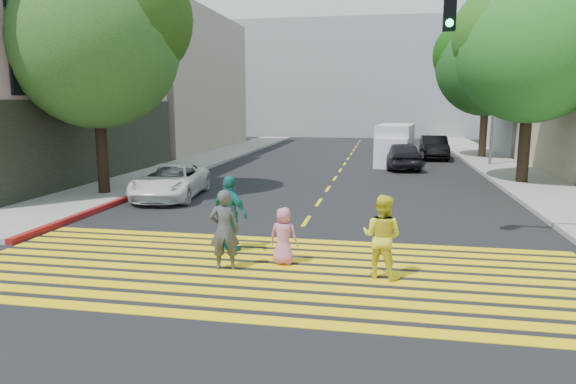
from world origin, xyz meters
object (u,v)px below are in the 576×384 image
(white_van, at_px, (395,146))
(dark_car_near, at_px, (401,155))
(dark_car_parked, at_px, (434,147))
(silver_car, at_px, (396,140))
(pedestrian_child, at_px, (284,236))
(tree_right_near, at_px, (535,41))
(pedestrian_woman, at_px, (382,237))
(pedestrian_extra, at_px, (230,214))
(tree_right_far, at_px, (490,59))
(pedestrian_man, at_px, (224,230))
(tree_left, at_px, (98,35))
(white_sedan, at_px, (171,181))

(white_van, bearing_deg, dark_car_near, -73.00)
(dark_car_near, distance_m, dark_car_parked, 5.91)
(silver_car, bearing_deg, pedestrian_child, 75.76)
(tree_right_near, distance_m, white_van, 9.78)
(pedestrian_woman, xyz_separation_m, white_van, (0.59, 19.76, 0.23))
(pedestrian_child, bearing_deg, silver_car, -88.66)
(tree_right_near, bearing_deg, pedestrian_extra, -128.41)
(silver_car, bearing_deg, white_van, 79.89)
(tree_right_near, bearing_deg, silver_car, 106.61)
(pedestrian_child, bearing_deg, tree_right_far, -102.38)
(pedestrian_man, bearing_deg, tree_right_near, -137.75)
(tree_right_near, bearing_deg, dark_car_near, 136.47)
(dark_car_near, height_order, white_van, white_van)
(pedestrian_man, distance_m, dark_car_near, 18.65)
(tree_left, bearing_deg, white_van, 48.34)
(tree_right_far, height_order, pedestrian_woman, tree_right_far)
(tree_right_near, xyz_separation_m, pedestrian_child, (-8.08, -12.77, -5.39))
(silver_car, bearing_deg, dark_car_parked, 99.80)
(pedestrian_child, bearing_deg, pedestrian_man, 33.37)
(pedestrian_child, xyz_separation_m, pedestrian_extra, (-1.45, 0.75, 0.27))
(pedestrian_extra, xyz_separation_m, dark_car_near, (4.44, 16.85, -0.15))
(tree_left, height_order, tree_right_near, tree_right_near)
(white_sedan, distance_m, dark_car_parked, 19.35)
(pedestrian_man, distance_m, white_sedan, 8.90)
(tree_right_near, relative_size, pedestrian_child, 7.01)
(tree_left, distance_m, dark_car_near, 16.29)
(pedestrian_woman, relative_size, dark_car_parked, 0.39)
(pedestrian_child, height_order, white_van, white_van)
(dark_car_near, bearing_deg, white_sedan, 42.93)
(dark_car_near, relative_size, silver_car, 0.90)
(white_sedan, bearing_deg, white_van, 49.02)
(dark_car_near, bearing_deg, tree_right_far, -139.24)
(tree_right_near, xyz_separation_m, pedestrian_woman, (-5.98, -13.26, -5.18))
(tree_right_far, bearing_deg, white_sedan, -130.32)
(pedestrian_child, bearing_deg, white_van, -90.90)
(tree_right_far, xyz_separation_m, dark_car_parked, (-3.11, -0.53, -5.45))
(pedestrian_woman, height_order, dark_car_parked, pedestrian_woman)
(tree_left, relative_size, tree_right_near, 0.99)
(pedestrian_man, height_order, white_van, white_van)
(silver_car, xyz_separation_m, white_van, (-0.30, -10.55, 0.37))
(white_van, bearing_deg, dark_car_parked, 63.30)
(tree_right_far, relative_size, pedestrian_extra, 5.03)
(pedestrian_man, relative_size, pedestrian_child, 1.35)
(tree_left, distance_m, silver_car, 25.97)
(pedestrian_woman, xyz_separation_m, white_sedan, (-7.78, 7.58, -0.22))
(tree_left, distance_m, white_van, 17.14)
(pedestrian_man, xyz_separation_m, white_sedan, (-4.52, 7.67, -0.23))
(tree_right_far, bearing_deg, tree_right_near, -91.33)
(tree_right_far, height_order, white_sedan, tree_right_far)
(pedestrian_extra, distance_m, white_sedan, 7.63)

